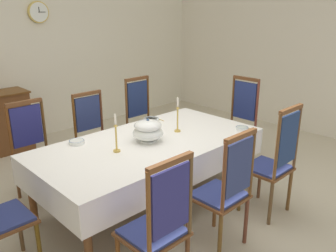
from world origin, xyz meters
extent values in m
cube|color=#B7AD95|center=(0.00, 0.00, -0.02)|extent=(7.08, 5.70, 0.04)
cube|color=beige|center=(0.00, 2.89, 1.77)|extent=(7.08, 0.08, 3.53)
cube|color=beige|center=(3.58, 0.00, 1.77)|extent=(0.08, 5.70, 3.53)
cylinder|color=brown|center=(-1.09, -0.59, 0.35)|extent=(0.07, 0.07, 0.71)
cylinder|color=#542B21|center=(1.09, -0.59, 0.35)|extent=(0.07, 0.07, 0.71)
cylinder|color=brown|center=(-1.09, 0.42, 0.35)|extent=(0.07, 0.07, 0.71)
cylinder|color=brown|center=(1.09, 0.42, 0.35)|extent=(0.07, 0.07, 0.71)
cube|color=#5D3216|center=(0.00, -0.08, 0.67)|extent=(2.27, 1.09, 0.08)
cube|color=brown|center=(0.00, -0.08, 0.72)|extent=(2.39, 1.21, 0.03)
cube|color=white|center=(0.00, -0.08, 0.74)|extent=(2.41, 1.23, 0.00)
cube|color=white|center=(0.00, -0.69, 0.59)|extent=(2.41, 0.00, 0.29)
cube|color=white|center=(0.00, 0.53, 0.59)|extent=(2.41, 0.00, 0.29)
cube|color=white|center=(-1.20, -0.08, 0.59)|extent=(0.00, 1.23, 0.29)
cube|color=white|center=(1.20, -0.08, 0.59)|extent=(0.00, 1.23, 0.29)
cylinder|color=brown|center=(-0.62, -0.85, 0.24)|extent=(0.04, 0.04, 0.47)
cube|color=brown|center=(-0.81, -1.03, 0.48)|extent=(0.44, 0.42, 0.03)
cube|color=navy|center=(-0.81, -1.03, 0.51)|extent=(0.40, 0.38, 0.02)
cylinder|color=brown|center=(-1.00, -1.22, 0.81)|extent=(0.03, 0.03, 0.63)
cylinder|color=brown|center=(-0.61, -1.22, 0.81)|extent=(0.03, 0.03, 0.63)
cube|color=navy|center=(-0.81, -1.22, 0.84)|extent=(0.34, 0.02, 0.48)
cube|color=brown|center=(-0.81, -1.22, 1.12)|extent=(0.40, 0.04, 0.04)
cylinder|color=brown|center=(-0.62, 0.68, 0.24)|extent=(0.04, 0.04, 0.47)
cylinder|color=brown|center=(-1.00, 0.68, 0.24)|extent=(0.04, 0.04, 0.47)
cylinder|color=#572E1C|center=(-0.62, 1.04, 0.24)|extent=(0.04, 0.04, 0.47)
cylinder|color=brown|center=(-1.00, 1.04, 0.24)|extent=(0.04, 0.04, 0.47)
cube|color=brown|center=(-0.81, 0.86, 0.48)|extent=(0.44, 0.42, 0.03)
cube|color=navy|center=(-0.81, 0.86, 0.51)|extent=(0.40, 0.38, 0.02)
cylinder|color=#533415|center=(-0.61, 1.05, 0.79)|extent=(0.03, 0.03, 0.59)
cylinder|color=brown|center=(-1.00, 1.05, 0.79)|extent=(0.03, 0.03, 0.59)
cube|color=navy|center=(-0.81, 1.05, 0.82)|extent=(0.34, 0.02, 0.45)
cube|color=brown|center=(-0.81, 1.05, 1.09)|extent=(0.40, 0.04, 0.04)
cylinder|color=brown|center=(-0.22, -0.85, 0.24)|extent=(0.04, 0.04, 0.47)
cylinder|color=brown|center=(0.16, -0.85, 0.24)|extent=(0.04, 0.04, 0.47)
cylinder|color=brown|center=(-0.22, -1.21, 0.24)|extent=(0.04, 0.04, 0.47)
cylinder|color=#5A2F21|center=(0.16, -1.21, 0.24)|extent=(0.04, 0.04, 0.47)
cube|color=brown|center=(-0.03, -1.03, 0.48)|extent=(0.44, 0.42, 0.03)
cube|color=navy|center=(-0.03, -1.03, 0.51)|extent=(0.40, 0.38, 0.02)
cylinder|color=brown|center=(-0.22, -1.22, 0.80)|extent=(0.03, 0.03, 0.61)
cylinder|color=brown|center=(0.17, -1.22, 0.80)|extent=(0.03, 0.03, 0.61)
cube|color=navy|center=(-0.03, -1.22, 0.83)|extent=(0.34, 0.02, 0.46)
cube|color=brown|center=(-0.03, -1.22, 1.10)|extent=(0.40, 0.04, 0.04)
cylinder|color=#533013|center=(0.16, 0.68, 0.24)|extent=(0.04, 0.04, 0.47)
cylinder|color=#583C15|center=(-0.22, 0.68, 0.24)|extent=(0.04, 0.04, 0.47)
cylinder|color=#5A2E15|center=(0.16, 1.04, 0.24)|extent=(0.04, 0.04, 0.47)
cylinder|color=brown|center=(-0.22, 1.04, 0.24)|extent=(0.04, 0.04, 0.47)
cube|color=brown|center=(-0.03, 0.86, 0.48)|extent=(0.44, 0.42, 0.03)
cube|color=navy|center=(-0.03, 0.86, 0.51)|extent=(0.40, 0.38, 0.02)
cylinder|color=#572D18|center=(0.17, 1.05, 0.78)|extent=(0.03, 0.03, 0.56)
cylinder|color=#5F3613|center=(-0.22, 1.05, 0.78)|extent=(0.03, 0.03, 0.56)
cube|color=navy|center=(-0.03, 1.05, 0.80)|extent=(0.34, 0.02, 0.43)
cube|color=brown|center=(-0.03, 1.05, 1.06)|extent=(0.40, 0.04, 0.04)
cylinder|color=brown|center=(0.59, -0.85, 0.24)|extent=(0.04, 0.04, 0.47)
cylinder|color=brown|center=(0.97, -0.85, 0.24)|extent=(0.04, 0.04, 0.47)
cylinder|color=brown|center=(0.59, -1.21, 0.24)|extent=(0.04, 0.04, 0.47)
cylinder|color=brown|center=(0.97, -1.21, 0.24)|extent=(0.04, 0.04, 0.47)
cube|color=brown|center=(0.78, -1.03, 0.48)|extent=(0.44, 0.42, 0.03)
cube|color=navy|center=(0.78, -1.03, 0.51)|extent=(0.40, 0.38, 0.02)
cylinder|color=brown|center=(0.58, -1.22, 0.83)|extent=(0.03, 0.03, 0.67)
cylinder|color=brown|center=(0.97, -1.22, 0.83)|extent=(0.03, 0.03, 0.67)
cube|color=navy|center=(0.78, -1.22, 0.86)|extent=(0.34, 0.02, 0.51)
cube|color=brown|center=(0.78, -1.22, 1.16)|extent=(0.40, 0.04, 0.04)
cylinder|color=#5C3515|center=(0.97, 0.68, 0.24)|extent=(0.04, 0.04, 0.47)
cylinder|color=#643212|center=(0.59, 0.68, 0.24)|extent=(0.04, 0.04, 0.47)
cylinder|color=brown|center=(0.97, 1.04, 0.24)|extent=(0.04, 0.04, 0.47)
cylinder|color=#562E1C|center=(0.59, 1.04, 0.24)|extent=(0.04, 0.04, 0.47)
cube|color=brown|center=(0.78, 0.86, 0.48)|extent=(0.44, 0.42, 0.03)
cube|color=navy|center=(0.78, 0.86, 0.51)|extent=(0.40, 0.38, 0.02)
cylinder|color=#593211|center=(0.97, 1.05, 0.82)|extent=(0.03, 0.03, 0.64)
cylinder|color=brown|center=(0.58, 1.05, 0.82)|extent=(0.03, 0.03, 0.64)
cube|color=navy|center=(0.78, 1.05, 0.85)|extent=(0.34, 0.02, 0.49)
cube|color=brown|center=(0.78, 1.05, 1.14)|extent=(0.40, 0.04, 0.04)
cylinder|color=brown|center=(-1.35, 0.11, 0.24)|extent=(0.04, 0.04, 0.47)
cylinder|color=#583F10|center=(-1.35, -0.27, 0.24)|extent=(0.04, 0.04, 0.47)
cube|color=brown|center=(-1.53, -0.08, 0.48)|extent=(0.42, 0.44, 0.03)
cube|color=navy|center=(-1.53, -0.08, 0.51)|extent=(0.38, 0.40, 0.02)
cylinder|color=brown|center=(1.35, -0.27, 0.24)|extent=(0.04, 0.04, 0.47)
cylinder|color=brown|center=(1.35, 0.11, 0.24)|extent=(0.04, 0.04, 0.47)
cylinder|color=brown|center=(1.71, -0.27, 0.24)|extent=(0.04, 0.04, 0.47)
cylinder|color=brown|center=(1.71, 0.11, 0.24)|extent=(0.04, 0.04, 0.47)
cube|color=brown|center=(1.53, -0.08, 0.48)|extent=(0.42, 0.44, 0.03)
cube|color=navy|center=(1.53, -0.08, 0.51)|extent=(0.38, 0.40, 0.02)
cylinder|color=brown|center=(1.72, -0.28, 0.83)|extent=(0.03, 0.03, 0.67)
cylinder|color=#593215|center=(1.72, 0.11, 0.83)|extent=(0.03, 0.03, 0.67)
cube|color=navy|center=(1.72, -0.08, 0.86)|extent=(0.02, 0.34, 0.51)
cube|color=brown|center=(1.72, -0.08, 1.17)|extent=(0.04, 0.40, 0.04)
cylinder|color=white|center=(-0.02, -0.08, 0.75)|extent=(0.17, 0.17, 0.02)
ellipsoid|color=white|center=(-0.02, -0.08, 0.83)|extent=(0.32, 0.32, 0.14)
ellipsoid|color=white|center=(-0.02, -0.08, 0.91)|extent=(0.29, 0.29, 0.11)
sphere|color=#325082|center=(-0.02, -0.08, 0.98)|extent=(0.03, 0.03, 0.03)
cylinder|color=gold|center=(-0.42, -0.08, 0.75)|extent=(0.07, 0.07, 0.02)
cylinder|color=gold|center=(-0.42, -0.08, 0.88)|extent=(0.02, 0.02, 0.25)
cone|color=gold|center=(-0.42, -0.08, 1.01)|extent=(0.04, 0.04, 0.02)
cylinder|color=silver|center=(-0.42, -0.08, 1.07)|extent=(0.02, 0.02, 0.10)
cylinder|color=gold|center=(0.42, -0.08, 0.75)|extent=(0.07, 0.07, 0.02)
cylinder|color=gold|center=(0.42, -0.08, 0.89)|extent=(0.02, 0.02, 0.26)
cone|color=gold|center=(0.42, -0.08, 1.02)|extent=(0.04, 0.04, 0.02)
cylinder|color=silver|center=(0.42, -0.08, 1.08)|extent=(0.02, 0.02, 0.10)
cylinder|color=white|center=(0.99, -0.56, 0.76)|extent=(0.14, 0.14, 0.04)
cylinder|color=white|center=(0.99, -0.56, 0.77)|extent=(0.12, 0.12, 0.02)
torus|color=#325082|center=(0.99, -0.56, 0.77)|extent=(0.14, 0.14, 0.01)
cylinder|color=white|center=(0.46, 0.40, 0.76)|extent=(0.19, 0.19, 0.04)
cylinder|color=white|center=(0.46, 0.40, 0.77)|extent=(0.15, 0.15, 0.03)
torus|color=#325082|center=(0.46, 0.40, 0.78)|extent=(0.18, 0.18, 0.01)
cylinder|color=white|center=(-0.59, 0.37, 0.76)|extent=(0.16, 0.16, 0.04)
cylinder|color=white|center=(-0.59, 0.37, 0.77)|extent=(0.13, 0.13, 0.03)
torus|color=#325082|center=(-0.59, 0.37, 0.78)|extent=(0.15, 0.15, 0.01)
cube|color=gold|center=(1.09, -0.59, 0.75)|extent=(0.01, 0.14, 0.00)
ellipsoid|color=gold|center=(1.09, -0.51, 0.75)|extent=(0.03, 0.05, 0.01)
cube|color=gold|center=(0.57, 0.37, 0.75)|extent=(0.02, 0.14, 0.00)
ellipsoid|color=gold|center=(0.58, 0.45, 0.75)|extent=(0.03, 0.05, 0.01)
cylinder|color=#D1B251|center=(0.29, 2.82, 2.00)|extent=(0.33, 0.05, 0.33)
cylinder|color=white|center=(0.29, 2.79, 2.00)|extent=(0.29, 0.01, 0.29)
cube|color=black|center=(0.29, 2.79, 2.03)|extent=(0.01, 0.00, 0.08)
cube|color=black|center=(0.33, 2.79, 2.00)|extent=(0.12, 0.00, 0.01)
camera|label=1|loc=(-2.27, -2.70, 2.07)|focal=37.86mm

